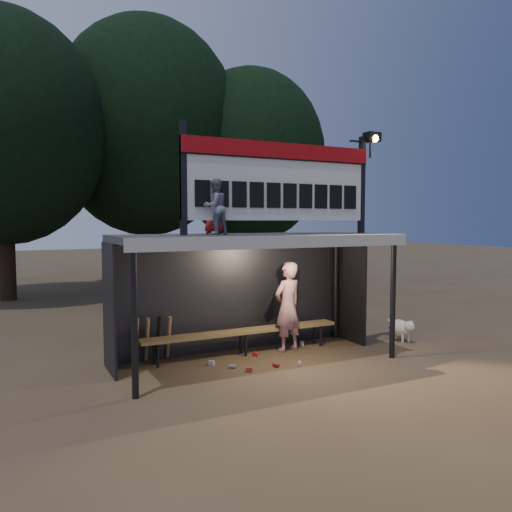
{
  "coord_description": "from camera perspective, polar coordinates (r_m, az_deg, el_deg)",
  "views": [
    {
      "loc": [
        -4.0,
        -7.98,
        2.56
      ],
      "look_at": [
        0.2,
        0.4,
        1.9
      ],
      "focal_mm": 35.0,
      "sensor_mm": 36.0,
      "label": 1
    }
  ],
  "objects": [
    {
      "name": "ground",
      "position": [
        9.28,
        0.0,
        -11.98
      ],
      "size": [
        80.0,
        80.0,
        0.0
      ],
      "primitive_type": "plane",
      "color": "brown",
      "rests_on": "ground"
    },
    {
      "name": "player",
      "position": [
        9.86,
        3.64,
        -5.78
      ],
      "size": [
        0.73,
        0.58,
        1.76
      ],
      "primitive_type": "imported",
      "rotation": [
        0.0,
        0.0,
        3.41
      ],
      "color": "silver",
      "rests_on": "ground"
    },
    {
      "name": "child_a",
      "position": [
        8.5,
        -4.7,
        5.61
      ],
      "size": [
        0.54,
        0.47,
        0.95
      ],
      "primitive_type": "imported",
      "rotation": [
        0.0,
        0.0,
        3.42
      ],
      "color": "gray",
      "rests_on": "dugout_shelter"
    },
    {
      "name": "child_b",
      "position": [
        9.0,
        -4.91,
        5.38
      ],
      "size": [
        0.46,
        0.31,
        0.91
      ],
      "primitive_type": "imported",
      "rotation": [
        0.0,
        0.0,
        3.08
      ],
      "color": "#B41E1B",
      "rests_on": "dugout_shelter"
    },
    {
      "name": "dugout_shelter",
      "position": [
        9.17,
        -0.68,
        -0.44
      ],
      "size": [
        5.1,
        2.08,
        2.32
      ],
      "color": "#3C3C3F",
      "rests_on": "ground"
    },
    {
      "name": "scoreboard_assembly",
      "position": [
        9.21,
        3.17,
        8.78
      ],
      "size": [
        4.1,
        0.27,
        1.99
      ],
      "color": "black",
      "rests_on": "dugout_shelter"
    },
    {
      "name": "bench",
      "position": [
        9.65,
        -1.48,
        -8.7
      ],
      "size": [
        4.0,
        0.35,
        0.48
      ],
      "color": "olive",
      "rests_on": "ground"
    },
    {
      "name": "tree_left",
      "position": [
        18.22,
        -26.98,
        12.92
      ],
      "size": [
        6.46,
        6.46,
        9.27
      ],
      "color": "#301D15",
      "rests_on": "ground"
    },
    {
      "name": "tree_mid",
      "position": [
        20.43,
        -12.41,
        14.09
      ],
      "size": [
        7.22,
        7.22,
        10.36
      ],
      "color": "black",
      "rests_on": "ground"
    },
    {
      "name": "tree_right",
      "position": [
        20.72,
        -0.66,
        11.3
      ],
      "size": [
        6.08,
        6.08,
        8.72
      ],
      "color": "black",
      "rests_on": "ground"
    },
    {
      "name": "dog",
      "position": [
        11.18,
        16.25,
        -7.9
      ],
      "size": [
        0.36,
        0.81,
        0.49
      ],
      "color": "beige",
      "rests_on": "ground"
    },
    {
      "name": "bats",
      "position": [
        9.34,
        -11.74,
        -9.24
      ],
      "size": [
        0.69,
        0.35,
        0.84
      ],
      "color": "#A7754E",
      "rests_on": "ground"
    },
    {
      "name": "litter",
      "position": [
        9.24,
        0.66,
        -11.8
      ],
      "size": [
        2.32,
        1.35,
        0.08
      ],
      "color": "red",
      "rests_on": "ground"
    }
  ]
}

